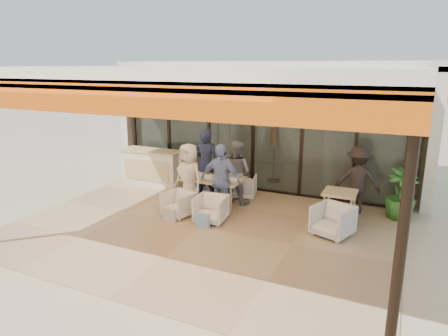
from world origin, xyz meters
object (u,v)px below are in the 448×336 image
(dining_table, at_px, (213,180))
(potted_palm, at_px, (401,194))
(diner_periwinkle, at_px, (220,180))
(diner_grey, at_px, (236,172))
(side_table, at_px, (340,196))
(chair_far_left, at_px, (215,182))
(chair_near_right, at_px, (211,208))
(side_chair, at_px, (333,219))
(diner_cream, at_px, (189,177))
(chair_near_left, at_px, (179,203))
(chair_far_right, at_px, (243,185))
(standing_woman, at_px, (358,180))
(host_counter, at_px, (152,167))
(diner_navy, at_px, (206,164))

(dining_table, relative_size, potted_palm, 1.25)
(diner_periwinkle, bearing_deg, diner_grey, 91.25)
(side_table, bearing_deg, diner_grey, 174.12)
(chair_far_left, xyz_separation_m, chair_near_right, (0.84, -1.90, 0.02))
(potted_palm, bearing_deg, side_chair, -127.35)
(diner_cream, distance_m, side_chair, 3.48)
(chair_near_left, relative_size, diner_periwinkle, 0.38)
(potted_palm, bearing_deg, chair_near_right, -152.73)
(chair_far_right, xyz_separation_m, standing_woman, (2.87, 0.08, 0.48))
(chair_far_right, bearing_deg, chair_far_left, -13.04)
(host_counter, xyz_separation_m, diner_navy, (2.04, -0.49, 0.41))
(standing_woman, bearing_deg, diner_cream, 13.52)
(side_table, relative_size, side_chair, 1.01)
(diner_periwinkle, height_order, side_table, diner_periwinkle)
(chair_far_left, distance_m, chair_near_left, 1.90)
(diner_grey, bearing_deg, chair_near_left, 64.32)
(diner_navy, relative_size, diner_periwinkle, 1.10)
(diner_periwinkle, distance_m, potted_palm, 4.10)
(chair_near_right, relative_size, diner_navy, 0.36)
(host_counter, distance_m, side_table, 5.54)
(side_chair, bearing_deg, diner_cream, -162.07)
(standing_woman, bearing_deg, diner_periwinkle, 19.05)
(chair_near_right, distance_m, side_table, 2.86)
(host_counter, height_order, standing_woman, standing_woman)
(diner_navy, height_order, diner_cream, diner_navy)
(standing_woman, bearing_deg, chair_near_left, 19.87)
(diner_navy, distance_m, diner_cream, 0.91)
(diner_cream, xyz_separation_m, side_chair, (3.45, -0.12, -0.45))
(chair_far_left, distance_m, standing_woman, 3.74)
(chair_far_right, relative_size, standing_woman, 0.41)
(chair_near_left, distance_m, potted_palm, 5.07)
(diner_grey, distance_m, standing_woman, 2.93)
(host_counter, distance_m, chair_far_right, 2.89)
(chair_near_left, bearing_deg, side_table, 31.70)
(diner_periwinkle, bearing_deg, side_chair, -1.36)
(diner_navy, height_order, potted_palm, diner_navy)
(chair_near_left, height_order, side_chair, side_chair)
(chair_near_right, bearing_deg, diner_periwinkle, 84.61)
(chair_far_left, height_order, diner_periwinkle, diner_periwinkle)
(host_counter, height_order, chair_near_left, host_counter)
(diner_grey, bearing_deg, chair_near_right, 95.28)
(chair_near_left, xyz_separation_m, diner_cream, (0.00, 0.50, 0.49))
(diner_grey, height_order, standing_woman, standing_woman)
(diner_navy, relative_size, side_chair, 2.56)
(chair_far_left, xyz_separation_m, diner_cream, (0.00, -1.40, 0.50))
(dining_table, relative_size, diner_cream, 0.92)
(diner_navy, height_order, standing_woman, diner_navy)
(chair_near_right, distance_m, standing_woman, 3.52)
(diner_navy, distance_m, potted_palm, 4.71)
(dining_table, distance_m, potted_palm, 4.36)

